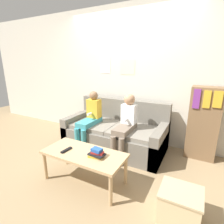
{
  "coord_description": "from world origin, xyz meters",
  "views": [
    {
      "loc": [
        1.36,
        -2.15,
        1.56
      ],
      "look_at": [
        0.0,
        0.43,
        0.73
      ],
      "focal_mm": 28.0,
      "sensor_mm": 36.0,
      "label": 1
    }
  ],
  "objects_px": {
    "couch": "(116,133)",
    "coffee_table": "(84,156)",
    "tv_remote": "(66,150)",
    "bookshelf": "(203,123)",
    "person_left": "(90,118)",
    "person_right": "(126,123)",
    "storage_box": "(180,205)"
  },
  "relations": [
    {
      "from": "couch",
      "to": "bookshelf",
      "type": "height_order",
      "value": "bookshelf"
    },
    {
      "from": "tv_remote",
      "to": "bookshelf",
      "type": "xyz_separation_m",
      "value": [
        1.57,
        1.5,
        0.16
      ]
    },
    {
      "from": "couch",
      "to": "storage_box",
      "type": "xyz_separation_m",
      "value": [
        1.29,
        -1.13,
        -0.11
      ]
    },
    {
      "from": "person_right",
      "to": "tv_remote",
      "type": "distance_m",
      "value": 1.06
    },
    {
      "from": "person_left",
      "to": "person_right",
      "type": "xyz_separation_m",
      "value": [
        0.71,
        0.01,
        0.02
      ]
    },
    {
      "from": "storage_box",
      "to": "tv_remote",
      "type": "bearing_deg",
      "value": -178.79
    },
    {
      "from": "tv_remote",
      "to": "bookshelf",
      "type": "bearing_deg",
      "value": 48.27
    },
    {
      "from": "person_right",
      "to": "bookshelf",
      "type": "relative_size",
      "value": 0.89
    },
    {
      "from": "person_left",
      "to": "tv_remote",
      "type": "height_order",
      "value": "person_left"
    },
    {
      "from": "couch",
      "to": "tv_remote",
      "type": "relative_size",
      "value": 10.52
    },
    {
      "from": "couch",
      "to": "bookshelf",
      "type": "relative_size",
      "value": 1.52
    },
    {
      "from": "coffee_table",
      "to": "person_left",
      "type": "xyz_separation_m",
      "value": [
        -0.5,
        0.87,
        0.2
      ]
    },
    {
      "from": "person_right",
      "to": "coffee_table",
      "type": "bearing_deg",
      "value": -103.11
    },
    {
      "from": "couch",
      "to": "person_left",
      "type": "relative_size",
      "value": 1.73
    },
    {
      "from": "person_left",
      "to": "bookshelf",
      "type": "bearing_deg",
      "value": 16.97
    },
    {
      "from": "coffee_table",
      "to": "person_right",
      "type": "distance_m",
      "value": 0.93
    },
    {
      "from": "couch",
      "to": "storage_box",
      "type": "distance_m",
      "value": 1.72
    },
    {
      "from": "coffee_table",
      "to": "tv_remote",
      "type": "bearing_deg",
      "value": -162.75
    },
    {
      "from": "coffee_table",
      "to": "person_left",
      "type": "distance_m",
      "value": 1.03
    },
    {
      "from": "coffee_table",
      "to": "tv_remote",
      "type": "distance_m",
      "value": 0.25
    },
    {
      "from": "tv_remote",
      "to": "person_right",
      "type": "bearing_deg",
      "value": 69.8
    },
    {
      "from": "couch",
      "to": "storage_box",
      "type": "height_order",
      "value": "couch"
    },
    {
      "from": "person_left",
      "to": "tv_remote",
      "type": "distance_m",
      "value": 0.99
    },
    {
      "from": "person_right",
      "to": "tv_remote",
      "type": "bearing_deg",
      "value": -114.61
    },
    {
      "from": "coffee_table",
      "to": "bookshelf",
      "type": "xyz_separation_m",
      "value": [
        1.33,
        1.43,
        0.22
      ]
    },
    {
      "from": "tv_remote",
      "to": "storage_box",
      "type": "height_order",
      "value": "tv_remote"
    },
    {
      "from": "person_left",
      "to": "person_right",
      "type": "distance_m",
      "value": 0.71
    },
    {
      "from": "couch",
      "to": "coffee_table",
      "type": "height_order",
      "value": "couch"
    },
    {
      "from": "tv_remote",
      "to": "storage_box",
      "type": "relative_size",
      "value": 0.43
    },
    {
      "from": "coffee_table",
      "to": "tv_remote",
      "type": "height_order",
      "value": "tv_remote"
    },
    {
      "from": "coffee_table",
      "to": "storage_box",
      "type": "distance_m",
      "value": 1.23
    },
    {
      "from": "coffee_table",
      "to": "person_right",
      "type": "xyz_separation_m",
      "value": [
        0.2,
        0.88,
        0.21
      ]
    }
  ]
}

